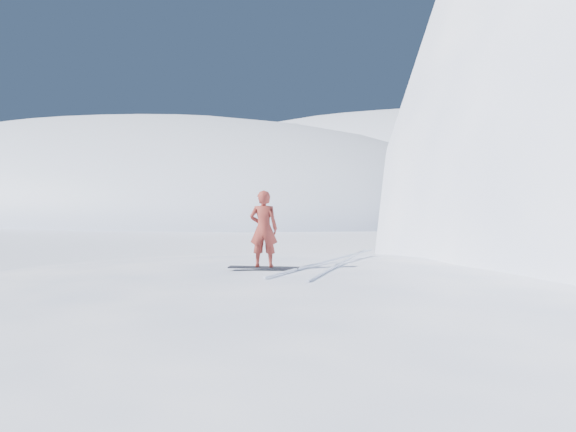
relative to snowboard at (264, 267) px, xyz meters
name	(u,v)px	position (x,y,z in m)	size (l,w,h in m)	color
near_ridge	(407,404)	(3.35, -0.01, -2.41)	(36.00, 28.00, 4.80)	white
far_ridge_a	(110,210)	(-67.65, 56.99, -2.41)	(120.00, 70.00, 28.00)	white
far_ridge_c	(415,204)	(-37.65, 106.99, -2.41)	(140.00, 90.00, 36.00)	white
wind_bumps	(314,402)	(1.80, -0.89, -2.41)	(16.00, 14.40, 1.00)	white
snowboard	(264,267)	(0.00, 0.00, 0.00)	(1.56, 0.29, 0.03)	black
snowboarder	(264,229)	(0.00, 0.00, 0.85)	(0.61, 0.40, 1.68)	maroon
board_tracks	(334,261)	(0.80, 1.79, 0.01)	(1.60, 5.99, 0.04)	silver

